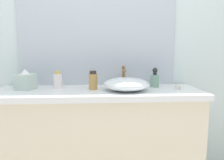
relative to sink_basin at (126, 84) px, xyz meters
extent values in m
cube|color=silver|center=(-0.16, 0.34, 0.39)|extent=(6.00, 0.06, 2.60)
cube|color=beige|center=(-0.22, 0.04, -0.50)|extent=(1.59, 0.47, 0.81)
cube|color=silver|center=(-0.22, 0.04, -0.07)|extent=(1.63, 0.51, 0.04)
cube|color=#B2BCC6|center=(-0.22, 0.30, 0.59)|extent=(1.39, 0.01, 1.29)
ellipsoid|color=silver|center=(0.00, 0.00, 0.00)|extent=(0.36, 0.33, 0.10)
cylinder|color=olive|center=(0.00, 0.19, 0.03)|extent=(0.03, 0.03, 0.16)
cylinder|color=olive|center=(0.00, 0.15, 0.09)|extent=(0.02, 0.09, 0.02)
sphere|color=olive|center=(0.00, 0.21, 0.12)|extent=(0.03, 0.03, 0.03)
cylinder|color=gray|center=(0.26, 0.14, 0.00)|extent=(0.07, 0.07, 0.10)
cylinder|color=#262328|center=(0.26, 0.14, 0.06)|extent=(0.03, 0.03, 0.02)
sphere|color=#252A23|center=(0.26, 0.14, 0.09)|extent=(0.04, 0.04, 0.04)
cylinder|color=#252528|center=(0.26, 0.13, 0.09)|extent=(0.02, 0.02, 0.02)
cylinder|color=#AD8446|center=(-0.26, 0.06, 0.01)|extent=(0.07, 0.07, 0.12)
cylinder|color=#2F2520|center=(-0.26, 0.06, 0.09)|extent=(0.05, 0.05, 0.03)
cylinder|color=white|center=(-0.55, 0.13, 0.01)|extent=(0.07, 0.07, 0.12)
cylinder|color=gold|center=(-0.55, 0.13, 0.08)|extent=(0.04, 0.04, 0.02)
cube|color=#B3C9BC|center=(-0.80, 0.09, 0.01)|extent=(0.16, 0.16, 0.12)
cone|color=white|center=(-0.80, 0.09, 0.09)|extent=(0.07, 0.07, 0.04)
cylinder|color=silver|center=(0.41, 0.01, -0.03)|extent=(0.05, 0.05, 0.03)
camera|label=1|loc=(-0.20, -1.58, 0.26)|focal=33.26mm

